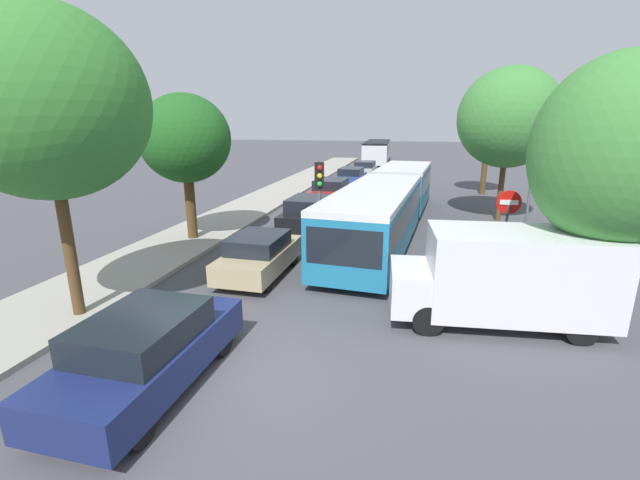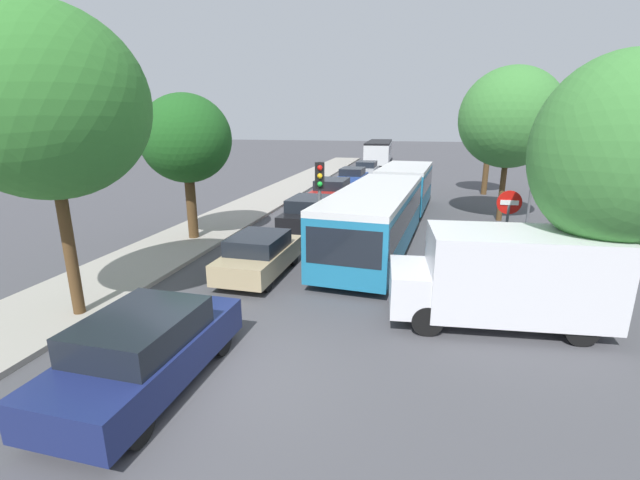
% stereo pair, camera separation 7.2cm
% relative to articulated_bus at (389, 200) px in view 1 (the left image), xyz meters
% --- Properties ---
extents(ground_plane, '(200.00, 200.00, 0.00)m').
position_rel_articulated_bus_xyz_m(ground_plane, '(-1.91, -12.03, -1.38)').
color(ground_plane, '#47474C').
extents(kerb_strip_left, '(3.20, 53.75, 0.14)m').
position_rel_articulated_bus_xyz_m(kerb_strip_left, '(-7.98, 9.84, -1.31)').
color(kerb_strip_left, '#9E998E').
rests_on(kerb_strip_left, ground).
extents(articulated_bus, '(3.84, 16.30, 2.40)m').
position_rel_articulated_bus_xyz_m(articulated_bus, '(0.00, 0.00, 0.00)').
color(articulated_bus, teal).
rests_on(articulated_bus, ground).
extents(city_bus_rear, '(3.06, 11.73, 2.50)m').
position_rel_articulated_bus_xyz_m(city_bus_rear, '(-3.52, 31.72, 0.06)').
color(city_bus_rear, silver).
rests_on(city_bus_rear, ground).
extents(queued_car_navy, '(1.92, 4.30, 1.48)m').
position_rel_articulated_bus_xyz_m(queued_car_navy, '(-3.49, -12.81, -0.64)').
color(queued_car_navy, navy).
rests_on(queued_car_navy, ground).
extents(queued_car_tan, '(1.75, 3.92, 1.35)m').
position_rel_articulated_bus_xyz_m(queued_car_tan, '(-3.60, -6.72, -0.70)').
color(queued_car_tan, tan).
rests_on(queued_car_tan, ground).
extents(queued_car_black, '(1.94, 4.35, 1.50)m').
position_rel_articulated_bus_xyz_m(queued_car_black, '(-3.49, -0.63, -0.63)').
color(queued_car_black, black).
rests_on(queued_car_black, ground).
extents(queued_car_red, '(1.96, 4.41, 1.52)m').
position_rel_articulated_bus_xyz_m(queued_car_red, '(-3.71, 5.48, -0.62)').
color(queued_car_red, '#B21E19').
rests_on(queued_car_red, ground).
extents(queued_car_blue, '(1.86, 4.18, 1.44)m').
position_rel_articulated_bus_xyz_m(queued_car_blue, '(-3.61, 12.49, -0.66)').
color(queued_car_blue, '#284799').
rests_on(queued_car_blue, ground).
extents(queued_car_silver, '(1.81, 4.05, 1.39)m').
position_rel_articulated_bus_xyz_m(queued_car_silver, '(-3.29, 18.47, -0.68)').
color(queued_car_silver, '#B7BABF').
rests_on(queued_car_silver, ground).
extents(white_van, '(5.15, 2.37, 2.31)m').
position_rel_articulated_bus_xyz_m(white_van, '(3.33, -8.60, -0.14)').
color(white_van, silver).
rests_on(white_van, ground).
extents(traffic_light, '(0.38, 0.39, 3.40)m').
position_rel_articulated_bus_xyz_m(traffic_light, '(-2.17, -4.45, 1.11)').
color(traffic_light, '#56595E').
rests_on(traffic_light, ground).
extents(no_entry_sign, '(0.70, 0.08, 2.82)m').
position_rel_articulated_bus_xyz_m(no_entry_sign, '(3.79, -5.62, 0.49)').
color(no_entry_sign, '#56595E').
rests_on(no_entry_sign, ground).
extents(direction_sign_post, '(0.30, 1.39, 3.60)m').
position_rel_articulated_bus_xyz_m(direction_sign_post, '(5.43, -1.00, 1.17)').
color(direction_sign_post, '#56595E').
rests_on(direction_sign_post, ground).
extents(tree_left_near, '(4.41, 4.41, 7.26)m').
position_rel_articulated_bus_xyz_m(tree_left_near, '(-6.98, -10.72, 3.64)').
color(tree_left_near, '#51381E').
rests_on(tree_left_near, ground).
extents(tree_left_mid, '(3.51, 3.51, 5.81)m').
position_rel_articulated_bus_xyz_m(tree_left_mid, '(-7.73, -3.46, 2.69)').
color(tree_left_mid, '#51381E').
rests_on(tree_left_mid, ground).
extents(tree_right_near, '(3.68, 3.68, 6.24)m').
position_rel_articulated_bus_xyz_m(tree_right_near, '(5.40, -8.12, 2.72)').
color(tree_right_near, '#51381E').
rests_on(tree_right_near, ground).
extents(tree_right_mid, '(4.68, 4.68, 7.22)m').
position_rel_articulated_bus_xyz_m(tree_right_mid, '(5.18, 3.30, 3.40)').
color(tree_right_mid, '#51381E').
rests_on(tree_right_mid, ground).
extents(tree_right_far, '(3.39, 3.39, 6.96)m').
position_rel_articulated_bus_xyz_m(tree_right_far, '(5.47, 11.39, 3.50)').
color(tree_right_far, '#51381E').
rests_on(tree_right_far, ground).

